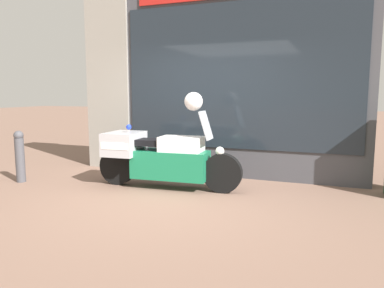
% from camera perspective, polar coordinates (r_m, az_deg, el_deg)
% --- Properties ---
extents(ground_plane, '(60.00, 60.00, 0.00)m').
position_cam_1_polar(ground_plane, '(5.47, -2.93, -8.75)').
color(ground_plane, '#7A5B4C').
extents(shop_building, '(5.48, 0.55, 3.59)m').
position_cam_1_polar(shop_building, '(7.25, 0.53, 9.74)').
color(shop_building, '#424247').
rests_on(shop_building, ground).
extents(window_display, '(4.06, 0.30, 2.12)m').
position_cam_1_polar(window_display, '(7.11, 6.83, -0.81)').
color(window_display, slate).
rests_on(window_display, ground).
extents(paramedic_motorcycle, '(2.45, 0.74, 1.28)m').
position_cam_1_polar(paramedic_motorcycle, '(6.17, -5.21, -1.84)').
color(paramedic_motorcycle, black).
rests_on(paramedic_motorcycle, ground).
extents(white_helmet, '(0.29, 0.29, 0.29)m').
position_cam_1_polar(white_helmet, '(5.87, 0.24, 6.51)').
color(white_helmet, white).
rests_on(white_helmet, paramedic_motorcycle).
extents(street_bollard, '(0.16, 0.16, 0.91)m').
position_cam_1_polar(street_bollard, '(7.19, -24.76, -1.60)').
color(street_bollard, '#47474C').
rests_on(street_bollard, ground).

